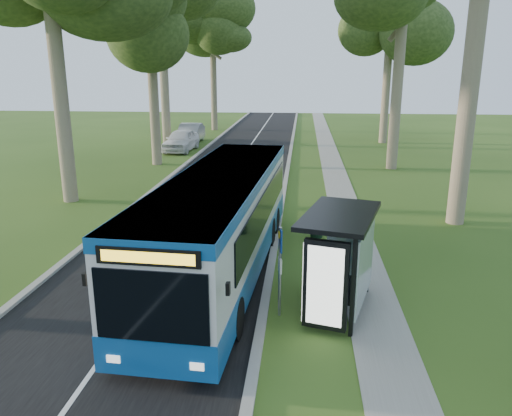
{
  "coord_description": "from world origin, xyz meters",
  "views": [
    {
      "loc": [
        0.94,
        -15.08,
        6.38
      ],
      "look_at": [
        -0.65,
        1.86,
        1.6
      ],
      "focal_mm": 35.0,
      "sensor_mm": 36.0,
      "label": 1
    }
  ],
  "objects_px": {
    "bus_shelter": "(346,248)",
    "car_silver": "(190,133)",
    "bus": "(222,224)",
    "car_white": "(181,140)",
    "litter_bin": "(317,226)",
    "bus_stop_sign": "(280,261)"
  },
  "relations": [
    {
      "from": "litter_bin",
      "to": "car_silver",
      "type": "distance_m",
      "value": 26.91
    },
    {
      "from": "litter_bin",
      "to": "car_silver",
      "type": "xyz_separation_m",
      "value": [
        -10.55,
        24.76,
        0.38
      ]
    },
    {
      "from": "bus_shelter",
      "to": "car_silver",
      "type": "bearing_deg",
      "value": 124.62
    },
    {
      "from": "bus",
      "to": "car_white",
      "type": "height_order",
      "value": "bus"
    },
    {
      "from": "bus_stop_sign",
      "to": "car_silver",
      "type": "relative_size",
      "value": 0.49
    },
    {
      "from": "bus",
      "to": "car_white",
      "type": "distance_m",
      "value": 25.31
    },
    {
      "from": "car_white",
      "to": "car_silver",
      "type": "xyz_separation_m",
      "value": [
        -0.27,
        4.52,
        -0.02
      ]
    },
    {
      "from": "bus_stop_sign",
      "to": "litter_bin",
      "type": "relative_size",
      "value": 2.72
    },
    {
      "from": "bus",
      "to": "car_silver",
      "type": "height_order",
      "value": "bus"
    },
    {
      "from": "bus_shelter",
      "to": "car_silver",
      "type": "distance_m",
      "value": 33.15
    },
    {
      "from": "litter_bin",
      "to": "car_white",
      "type": "distance_m",
      "value": 22.7
    },
    {
      "from": "bus",
      "to": "car_silver",
      "type": "bearing_deg",
      "value": 108.06
    },
    {
      "from": "car_white",
      "to": "car_silver",
      "type": "relative_size",
      "value": 0.99
    },
    {
      "from": "car_silver",
      "to": "litter_bin",
      "type": "bearing_deg",
      "value": -67.63
    },
    {
      "from": "bus_shelter",
      "to": "bus_stop_sign",
      "type": "bearing_deg",
      "value": -161.64
    },
    {
      "from": "bus_shelter",
      "to": "car_silver",
      "type": "relative_size",
      "value": 0.69
    },
    {
      "from": "bus_shelter",
      "to": "car_white",
      "type": "distance_m",
      "value": 28.84
    },
    {
      "from": "bus_stop_sign",
      "to": "litter_bin",
      "type": "bearing_deg",
      "value": 67.34
    },
    {
      "from": "litter_bin",
      "to": "car_white",
      "type": "height_order",
      "value": "car_white"
    },
    {
      "from": "car_silver",
      "to": "bus_stop_sign",
      "type": "bearing_deg",
      "value": -73.98
    },
    {
      "from": "bus_shelter",
      "to": "car_white",
      "type": "bearing_deg",
      "value": 127.12
    },
    {
      "from": "bus_stop_sign",
      "to": "car_white",
      "type": "height_order",
      "value": "bus_stop_sign"
    }
  ]
}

